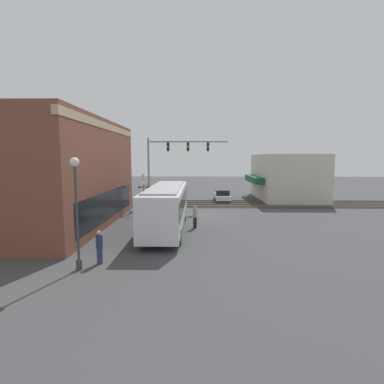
# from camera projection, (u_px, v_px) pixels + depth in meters

# --- Properties ---
(ground_plane) EXTENTS (120.00, 120.00, 0.00)m
(ground_plane) POSITION_uv_depth(u_px,v_px,m) (203.00, 217.00, 27.45)
(ground_plane) COLOR #424244
(brick_building) EXTENTS (16.53, 10.46, 8.34)m
(brick_building) POSITION_uv_depth(u_px,v_px,m) (43.00, 173.00, 23.62)
(brick_building) COLOR brown
(brick_building) RESTS_ON ground
(shop_building) EXTENTS (11.34, 8.44, 5.82)m
(shop_building) POSITION_uv_depth(u_px,v_px,m) (286.00, 177.00, 39.17)
(shop_building) COLOR beige
(shop_building) RESTS_ON ground
(city_bus) EXTENTS (11.35, 2.59, 3.31)m
(city_bus) POSITION_uv_depth(u_px,v_px,m) (166.00, 206.00, 22.21)
(city_bus) COLOR silver
(city_bus) RESTS_ON ground
(traffic_signal_gantry) EXTENTS (0.42, 8.52, 7.48)m
(traffic_signal_gantry) POSITION_uv_depth(u_px,v_px,m) (172.00, 156.00, 31.73)
(traffic_signal_gantry) COLOR gray
(traffic_signal_gantry) RESTS_ON ground
(crossing_signal) EXTENTS (1.41, 1.18, 3.81)m
(crossing_signal) POSITION_uv_depth(u_px,v_px,m) (144.00, 187.00, 31.67)
(crossing_signal) COLOR gray
(crossing_signal) RESTS_ON ground
(streetlamp) EXTENTS (0.44, 0.44, 5.40)m
(streetlamp) POSITION_uv_depth(u_px,v_px,m) (76.00, 204.00, 14.08)
(streetlamp) COLOR #38383A
(streetlamp) RESTS_ON ground
(rail_track_near) EXTENTS (2.60, 60.00, 0.15)m
(rail_track_near) POSITION_uv_depth(u_px,v_px,m) (202.00, 206.00, 33.41)
(rail_track_near) COLOR #332D28
(rail_track_near) RESTS_ON ground
(rail_track_far) EXTENTS (2.60, 60.00, 0.15)m
(rail_track_far) POSITION_uv_depth(u_px,v_px,m) (202.00, 202.00, 36.58)
(rail_track_far) COLOR #332D28
(rail_track_far) RESTS_ON ground
(parked_car_white) EXTENTS (4.70, 1.82, 1.43)m
(parked_car_white) POSITION_uv_depth(u_px,v_px,m) (222.00, 195.00, 37.72)
(parked_car_white) COLOR silver
(parked_car_white) RESTS_ON ground
(pedestrian_near_bus) EXTENTS (0.34, 0.34, 1.78)m
(pedestrian_near_bus) POSITION_uv_depth(u_px,v_px,m) (195.00, 216.00, 22.94)
(pedestrian_near_bus) COLOR black
(pedestrian_near_bus) RESTS_ON ground
(pedestrian_by_lamp) EXTENTS (0.34, 0.34, 1.72)m
(pedestrian_by_lamp) POSITION_uv_depth(u_px,v_px,m) (99.00, 247.00, 15.19)
(pedestrian_by_lamp) COLOR #2D3351
(pedestrian_by_lamp) RESTS_ON ground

